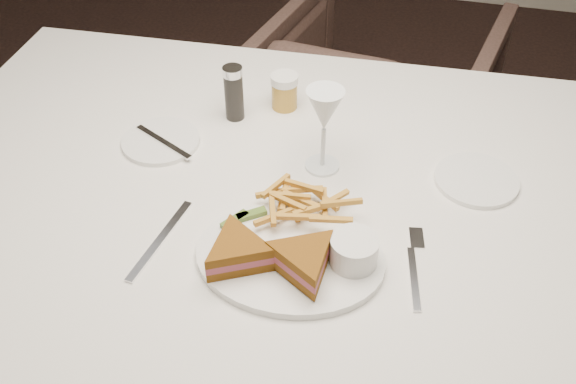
# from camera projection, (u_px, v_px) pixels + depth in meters

# --- Properties ---
(table) EXTENTS (1.62, 1.12, 0.75)m
(table) POSITION_uv_depth(u_px,v_px,m) (293.00, 317.00, 1.45)
(table) COLOR silver
(table) RESTS_ON ground
(chair_far) EXTENTS (0.80, 0.77, 0.71)m
(chair_far) POSITION_uv_depth(u_px,v_px,m) (377.00, 100.00, 2.15)
(chair_far) COLOR #45302A
(chair_far) RESTS_ON ground
(table_setting) EXTENTS (0.79, 0.62, 0.18)m
(table_setting) POSITION_uv_depth(u_px,v_px,m) (297.00, 203.00, 1.13)
(table_setting) COLOR white
(table_setting) RESTS_ON table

